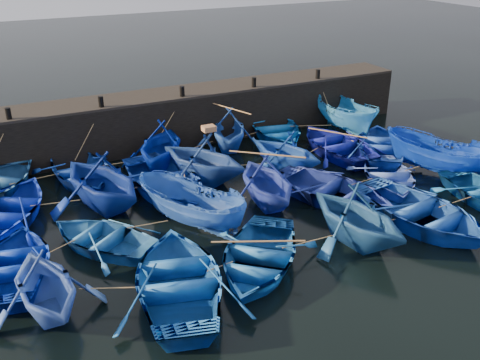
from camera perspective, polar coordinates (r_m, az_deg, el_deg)
name	(u,v)px	position (r m, az deg, el deg)	size (l,w,h in m)	color
ground	(279,230)	(19.83, 4.14, -5.31)	(120.00, 120.00, 0.00)	black
quay_wall	(177,118)	(28.08, -6.70, 6.62)	(26.00, 2.50, 2.50)	black
quay_top	(176,93)	(27.70, -6.83, 9.20)	(26.00, 2.50, 0.12)	black
bollard_0	(8,113)	(25.30, -23.48, 6.53)	(0.24, 0.24, 0.50)	black
bollard_1	(101,102)	(25.75, -14.62, 8.09)	(0.24, 0.24, 0.50)	black
bollard_2	(182,91)	(26.80, -6.19, 9.38)	(0.24, 0.24, 0.50)	black
bollard_3	(254,82)	(28.39, 1.49, 10.39)	(0.24, 0.24, 0.50)	black
bollard_4	(318,74)	(30.41, 8.30, 11.12)	(0.24, 0.24, 0.50)	black
boat_1	(80,171)	(24.36, -16.66, 0.97)	(3.55, 4.96, 1.03)	#0D349D
boat_2	(161,145)	(24.88, -8.46, 3.76)	(3.64, 4.22, 2.22)	#001C96
boat_3	(229,129)	(26.81, -1.19, 5.47)	(3.46, 4.02, 2.11)	blue
boat_4	(275,129)	(28.44, 3.81, 5.46)	(3.72, 5.20, 1.08)	#094FA4
boat_5	(346,115)	(29.73, 11.21, 6.80)	(1.91, 5.07, 1.96)	blue
boat_6	(4,211)	(21.73, -23.83, -3.01)	(3.90, 5.45, 1.13)	#061EAC
boat_7	(102,179)	(21.44, -14.55, 0.08)	(4.10, 4.76, 2.51)	navy
boat_8	(165,180)	(22.45, -8.05, -0.05)	(4.05, 5.66, 1.17)	#133898
boat_9	(203,157)	(23.11, -3.95, 2.42)	(3.78, 4.39, 2.31)	navy
boat_10	(286,151)	(24.30, 4.95, 3.15)	(3.29, 3.81, 2.01)	#1443B1
boat_11	(336,144)	(26.78, 10.25, 3.84)	(3.65, 5.11, 1.06)	navy
boat_12	(381,144)	(27.17, 14.85, 3.70)	(3.65, 5.10, 1.06)	#153BA1
boat_13	(17,263)	(18.46, -22.67, -8.17)	(3.22, 4.51, 0.94)	#032193
boat_14	(102,237)	(19.10, -14.49, -5.89)	(2.99, 4.17, 0.87)	#1A569B
boat_15	(191,207)	(19.51, -5.28, -2.89)	(1.74, 4.62, 1.79)	#1D4AA3
boat_16	(267,180)	(21.06, 2.86, -0.05)	(3.56, 4.12, 2.17)	#1F34A3
boat_17	(333,189)	(21.88, 9.85, -0.99)	(3.76, 5.25, 1.09)	navy
boat_18	(389,177)	(23.76, 15.58, 0.35)	(3.16, 4.41, 0.92)	blue
boat_19	(436,155)	(25.47, 20.14, 2.49)	(1.77, 4.71, 1.82)	#052CA3
boat_20	(44,285)	(16.19, -20.16, -10.43)	(3.25, 3.77, 1.98)	blue
boat_21	(180,278)	(16.31, -6.47, -10.38)	(3.93, 5.50, 1.14)	#0F489B
boat_22	(258,256)	(17.35, 1.94, -8.09)	(3.51, 4.91, 1.02)	#114D95
boat_23	(357,215)	(18.88, 12.39, -3.68)	(3.64, 4.22, 2.22)	navy
boat_24	(421,211)	(20.88, 18.74, -3.20)	(4.05, 5.66, 1.17)	#1646B1
wooden_crate	(209,128)	(22.76, -3.35, 5.51)	(0.53, 0.44, 0.23)	#9B6743
mooring_ropes	(214,160)	(23.46, -2.77, 2.10)	(18.11, 11.75, 2.10)	tan
loose_oars	(275,151)	(22.53, 3.72, 3.11)	(10.48, 12.20, 1.21)	#99724C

